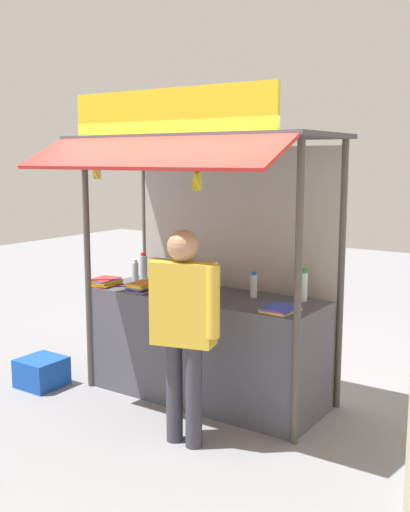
{
  "coord_description": "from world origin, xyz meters",
  "views": [
    {
      "loc": [
        3.04,
        -4.48,
        2.2
      ],
      "look_at": [
        0.0,
        0.0,
        1.33
      ],
      "focal_mm": 42.95,
      "sensor_mm": 36.0,
      "label": 1
    }
  ],
  "objects_px": {
    "banana_bunch_rightmost": "(97,172)",
    "vendor_person": "(184,318)",
    "water_bottle_mid_left": "(135,272)",
    "magazine_stack_front_right": "(280,309)",
    "plastic_crate": "(42,372)",
    "water_bottle_rear_center": "(143,267)",
    "magazine_stack_mid_right": "(105,282)",
    "water_bottle_far_left": "(208,276)",
    "water_bottle_back_left": "(254,285)",
    "banana_bunch_inner_left": "(198,181)",
    "magazine_stack_center": "(195,294)",
    "water_bottle_back_right": "(303,286)",
    "magazine_stack_front_left": "(142,287)"
  },
  "relations": [
    {
      "from": "banana_bunch_inner_left",
      "to": "vendor_person",
      "type": "distance_m",
      "value": 1.09
    },
    {
      "from": "magazine_stack_front_left",
      "to": "magazine_stack_center",
      "type": "height_order",
      "value": "magazine_stack_center"
    },
    {
      "from": "banana_bunch_rightmost",
      "to": "vendor_person",
      "type": "bearing_deg",
      "value": -17.33
    },
    {
      "from": "water_bottle_back_right",
      "to": "magazine_stack_front_left",
      "type": "xyz_separation_m",
      "value": [
        -1.4,
        -0.48,
        -0.09
      ]
    },
    {
      "from": "water_bottle_far_left",
      "to": "banana_bunch_rightmost",
      "type": "bearing_deg",
      "value": -135.11
    },
    {
      "from": "water_bottle_mid_left",
      "to": "magazine_stack_front_left",
      "type": "distance_m",
      "value": 0.4
    },
    {
      "from": "magazine_stack_center",
      "to": "banana_bunch_inner_left",
      "type": "height_order",
      "value": "banana_bunch_inner_left"
    },
    {
      "from": "magazine_stack_front_left",
      "to": "magazine_stack_center",
      "type": "bearing_deg",
      "value": 0.49
    },
    {
      "from": "water_bottle_mid_left",
      "to": "water_bottle_far_left",
      "type": "xyz_separation_m",
      "value": [
        0.73,
        0.21,
        0.0
      ]
    },
    {
      "from": "water_bottle_rear_center",
      "to": "magazine_stack_mid_right",
      "type": "distance_m",
      "value": 0.46
    },
    {
      "from": "water_bottle_back_left",
      "to": "water_bottle_back_right",
      "type": "distance_m",
      "value": 0.44
    },
    {
      "from": "plastic_crate",
      "to": "water_bottle_far_left",
      "type": "bearing_deg",
      "value": 33.2
    },
    {
      "from": "water_bottle_far_left",
      "to": "vendor_person",
      "type": "relative_size",
      "value": 0.14
    },
    {
      "from": "magazine_stack_mid_right",
      "to": "water_bottle_back_right",
      "type": "bearing_deg",
      "value": 14.25
    },
    {
      "from": "water_bottle_back_left",
      "to": "water_bottle_far_left",
      "type": "xyz_separation_m",
      "value": [
        -0.55,
        0.1,
        0.0
      ]
    },
    {
      "from": "magazine_stack_mid_right",
      "to": "vendor_person",
      "type": "distance_m",
      "value": 1.54
    },
    {
      "from": "water_bottle_mid_left",
      "to": "magazine_stack_mid_right",
      "type": "distance_m",
      "value": 0.31
    },
    {
      "from": "water_bottle_rear_center",
      "to": "water_bottle_back_right",
      "type": "bearing_deg",
      "value": 1.42
    },
    {
      "from": "water_bottle_back_left",
      "to": "water_bottle_back_right",
      "type": "height_order",
      "value": "water_bottle_back_right"
    },
    {
      "from": "water_bottle_far_left",
      "to": "magazine_stack_center",
      "type": "height_order",
      "value": "water_bottle_far_left"
    },
    {
      "from": "water_bottle_far_left",
      "to": "banana_bunch_inner_left",
      "type": "bearing_deg",
      "value": -62.47
    },
    {
      "from": "magazine_stack_center",
      "to": "water_bottle_far_left",
      "type": "bearing_deg",
      "value": 109.89
    },
    {
      "from": "banana_bunch_inner_left",
      "to": "magazine_stack_center",
      "type": "bearing_deg",
      "value": 129.07
    },
    {
      "from": "water_bottle_back_left",
      "to": "magazine_stack_front_right",
      "type": "distance_m",
      "value": 0.55
    },
    {
      "from": "magazine_stack_mid_right",
      "to": "banana_bunch_inner_left",
      "type": "height_order",
      "value": "banana_bunch_inner_left"
    },
    {
      "from": "magazine_stack_front_right",
      "to": "vendor_person",
      "type": "height_order",
      "value": "vendor_person"
    },
    {
      "from": "magazine_stack_front_left",
      "to": "banana_bunch_inner_left",
      "type": "bearing_deg",
      "value": -17.2
    },
    {
      "from": "plastic_crate",
      "to": "magazine_stack_front_right",
      "type": "bearing_deg",
      "value": 10.98
    },
    {
      "from": "water_bottle_mid_left",
      "to": "magazine_stack_front_left",
      "type": "bearing_deg",
      "value": -40.87
    },
    {
      "from": "water_bottle_back_left",
      "to": "magazine_stack_front_left",
      "type": "height_order",
      "value": "water_bottle_back_left"
    },
    {
      "from": "water_bottle_far_left",
      "to": "magazine_stack_mid_right",
      "type": "height_order",
      "value": "water_bottle_far_left"
    },
    {
      "from": "magazine_stack_front_right",
      "to": "water_bottle_far_left",
      "type": "bearing_deg",
      "value": 156.17
    },
    {
      "from": "water_bottle_mid_left",
      "to": "vendor_person",
      "type": "height_order",
      "value": "vendor_person"
    },
    {
      "from": "magazine_stack_center",
      "to": "banana_bunch_inner_left",
      "type": "relative_size",
      "value": 0.83
    },
    {
      "from": "water_bottle_mid_left",
      "to": "water_bottle_back_right",
      "type": "bearing_deg",
      "value": 7.24
    },
    {
      "from": "water_bottle_mid_left",
      "to": "plastic_crate",
      "type": "distance_m",
      "value": 1.33
    },
    {
      "from": "water_bottle_back_right",
      "to": "water_bottle_mid_left",
      "type": "bearing_deg",
      "value": -172.76
    },
    {
      "from": "water_bottle_mid_left",
      "to": "plastic_crate",
      "type": "height_order",
      "value": "water_bottle_mid_left"
    },
    {
      "from": "vendor_person",
      "to": "plastic_crate",
      "type": "distance_m",
      "value": 2.07
    },
    {
      "from": "magazine_stack_center",
      "to": "plastic_crate",
      "type": "distance_m",
      "value": 1.82
    },
    {
      "from": "water_bottle_back_right",
      "to": "magazine_stack_front_right",
      "type": "distance_m",
      "value": 0.46
    },
    {
      "from": "water_bottle_back_right",
      "to": "plastic_crate",
      "type": "height_order",
      "value": "water_bottle_back_right"
    },
    {
      "from": "water_bottle_far_left",
      "to": "banana_bunch_inner_left",
      "type": "relative_size",
      "value": 0.73
    },
    {
      "from": "banana_bunch_rightmost",
      "to": "plastic_crate",
      "type": "distance_m",
      "value": 2.05
    },
    {
      "from": "water_bottle_mid_left",
      "to": "water_bottle_back_left",
      "type": "bearing_deg",
      "value": 4.66
    },
    {
      "from": "water_bottle_mid_left",
      "to": "magazine_stack_front_right",
      "type": "xyz_separation_m",
      "value": [
        1.72,
        -0.23,
        -0.09
      ]
    },
    {
      "from": "water_bottle_back_left",
      "to": "plastic_crate",
      "type": "xyz_separation_m",
      "value": [
        -1.91,
        -0.79,
        -0.95
      ]
    },
    {
      "from": "magazine_stack_center",
      "to": "water_bottle_rear_center",
      "type": "bearing_deg",
      "value": 155.47
    },
    {
      "from": "water_bottle_rear_center",
      "to": "magazine_stack_center",
      "type": "relative_size",
      "value": 1.03
    },
    {
      "from": "water_bottle_far_left",
      "to": "banana_bunch_rightmost",
      "type": "relative_size",
      "value": 0.92
    }
  ]
}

